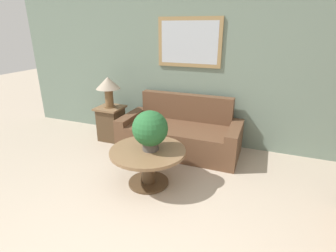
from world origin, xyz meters
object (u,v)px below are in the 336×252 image
(couch_main, at_px, (180,134))
(potted_plant_on_table, at_px, (150,129))
(side_table, at_px, (111,123))
(table_lamp, at_px, (108,86))
(coffee_table, at_px, (148,159))

(couch_main, distance_m, potted_plant_on_table, 1.21)
(couch_main, relative_size, potted_plant_on_table, 3.80)
(side_table, xyz_separation_m, potted_plant_on_table, (1.30, -1.08, 0.46))
(side_table, bearing_deg, couch_main, 1.28)
(table_lamp, xyz_separation_m, potted_plant_on_table, (1.30, -1.08, -0.23))
(couch_main, xyz_separation_m, coffee_table, (-0.06, -1.12, 0.07))
(side_table, bearing_deg, table_lamp, 0.00)
(side_table, distance_m, potted_plant_on_table, 1.75)
(coffee_table, height_order, table_lamp, table_lamp)
(couch_main, height_order, table_lamp, table_lamp)
(couch_main, distance_m, side_table, 1.32)
(table_lamp, bearing_deg, potted_plant_on_table, -39.73)
(coffee_table, bearing_deg, side_table, 139.15)
(table_lamp, height_order, potted_plant_on_table, table_lamp)
(couch_main, xyz_separation_m, potted_plant_on_table, (-0.02, -1.11, 0.49))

